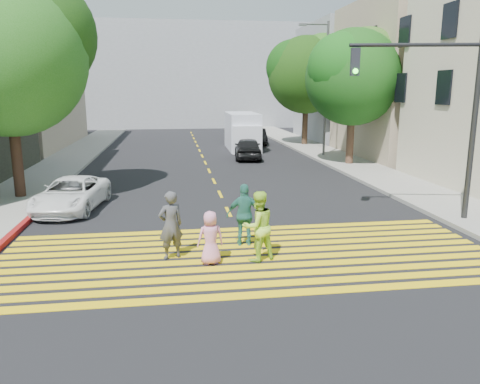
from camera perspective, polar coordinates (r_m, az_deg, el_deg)
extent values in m
plane|color=black|center=(11.62, 2.15, -9.92)|extent=(120.00, 120.00, 0.00)
cube|color=gray|center=(33.50, -19.46, 4.23)|extent=(3.00, 40.00, 0.15)
cube|color=gray|center=(27.97, 13.87, 3.09)|extent=(3.00, 60.00, 0.15)
cube|color=maroon|center=(17.83, -24.06, -2.78)|extent=(0.20, 8.00, 0.16)
cube|color=yellow|center=(10.54, 3.35, -12.33)|extent=(13.40, 0.35, 0.01)
cube|color=yellow|center=(11.03, 2.77, -11.16)|extent=(13.40, 0.35, 0.01)
cube|color=yellow|center=(11.53, 2.24, -10.08)|extent=(13.40, 0.35, 0.01)
cube|color=yellow|center=(12.03, 1.76, -9.10)|extent=(13.40, 0.35, 0.01)
cube|color=yellow|center=(12.54, 1.32, -8.19)|extent=(13.40, 0.35, 0.01)
cube|color=yellow|center=(13.05, 0.92, -7.35)|extent=(13.40, 0.35, 0.01)
cube|color=yellow|center=(13.56, 0.55, -6.57)|extent=(13.40, 0.35, 0.01)
cube|color=yellow|center=(14.07, 0.20, -5.86)|extent=(13.40, 0.35, 0.01)
cube|color=yellow|center=(14.59, -0.11, -5.19)|extent=(13.40, 0.35, 0.01)
cube|color=yellow|center=(15.11, -0.41, -4.57)|extent=(13.40, 0.35, 0.01)
cube|color=yellow|center=(17.26, -1.43, -2.42)|extent=(0.12, 1.40, 0.01)
cube|color=yellow|center=(20.16, -2.44, -0.26)|extent=(0.12, 1.40, 0.01)
cube|color=yellow|center=(23.08, -3.20, 1.35)|extent=(0.12, 1.40, 0.01)
cube|color=yellow|center=(26.02, -3.79, 2.60)|extent=(0.12, 1.40, 0.01)
cube|color=yellow|center=(28.98, -4.26, 3.59)|extent=(0.12, 1.40, 0.01)
cube|color=yellow|center=(31.94, -4.64, 4.40)|extent=(0.12, 1.40, 0.01)
cube|color=yellow|center=(34.91, -4.96, 5.07)|extent=(0.12, 1.40, 0.01)
cube|color=yellow|center=(37.88, -5.23, 5.64)|extent=(0.12, 1.40, 0.01)
cube|color=yellow|center=(40.86, -5.46, 6.12)|extent=(0.12, 1.40, 0.01)
cube|color=yellow|center=(43.84, -5.66, 6.54)|extent=(0.12, 1.40, 0.01)
cube|color=yellow|center=(46.82, -5.83, 6.90)|extent=(0.12, 1.40, 0.01)
cube|color=yellow|center=(49.81, -5.98, 7.22)|extent=(0.12, 1.40, 0.01)
cube|color=tan|center=(34.10, 22.16, 12.47)|extent=(10.00, 10.00, 10.00)
cube|color=gray|center=(43.98, 14.83, 12.73)|extent=(10.00, 10.00, 10.00)
cube|color=gray|center=(58.63, -6.49, 13.84)|extent=(30.00, 8.00, 12.00)
cylinder|color=#3F261B|center=(20.92, -25.51, 3.42)|extent=(0.54, 0.54, 3.18)
sphere|color=#1D6510|center=(20.77, -26.58, 14.49)|extent=(7.83, 7.83, 6.13)
sphere|color=#15390F|center=(21.21, -23.40, 17.20)|extent=(5.87, 5.87, 4.60)
cylinder|color=#362718|center=(28.34, 13.27, 6.05)|extent=(0.53, 0.53, 2.90)
sphere|color=#0E570E|center=(28.20, 13.64, 13.41)|extent=(6.76, 6.76, 5.47)
sphere|color=#1F4512|center=(29.13, 15.12, 14.91)|extent=(5.07, 5.07, 4.10)
sphere|color=#1D5617|center=(27.49, 12.32, 14.65)|extent=(4.74, 4.74, 3.83)
cylinder|color=black|center=(38.00, 7.91, 7.96)|extent=(0.56, 0.56, 3.14)
sphere|color=#0F340E|center=(37.91, 8.09, 13.95)|extent=(7.69, 7.69, 5.98)
sphere|color=#194B0A|center=(38.18, 10.02, 15.22)|extent=(5.77, 5.77, 4.49)
sphere|color=#0F340E|center=(37.83, 6.46, 14.90)|extent=(5.39, 5.39, 4.19)
imported|color=#444447|center=(12.47, -8.46, -4.01)|extent=(0.78, 0.65, 1.84)
imported|color=#BFF541|center=(12.22, 2.20, -4.18)|extent=(1.09, 0.98, 1.86)
imported|color=pink|center=(12.05, -3.62, -5.58)|extent=(0.74, 0.54, 1.40)
imported|color=#2E796B|center=(13.39, 0.61, -2.81)|extent=(1.09, 0.53, 1.80)
imported|color=white|center=(18.50, -19.89, -0.25)|extent=(2.57, 4.56, 1.20)
imported|color=black|center=(30.41, 0.96, 5.36)|extent=(2.13, 4.29, 1.41)
imported|color=#A9B1BC|center=(40.34, -0.20, 7.07)|extent=(2.37, 4.93, 1.38)
imported|color=black|center=(38.81, 2.13, 6.78)|extent=(1.70, 3.97, 1.27)
cube|color=silver|center=(35.54, 0.26, 7.43)|extent=(2.28, 5.47, 2.71)
cube|color=silver|center=(33.22, 0.79, 6.43)|extent=(2.09, 1.34, 1.95)
cylinder|color=black|center=(33.61, -0.79, 5.48)|extent=(0.29, 0.76, 0.76)
cylinder|color=black|center=(33.84, 2.15, 5.52)|extent=(0.29, 0.76, 0.76)
cylinder|color=black|center=(37.47, -1.45, 6.18)|extent=(0.29, 0.76, 0.76)
cylinder|color=black|center=(37.68, 1.20, 6.22)|extent=(0.29, 0.76, 0.76)
cylinder|color=#272727|center=(17.19, 26.55, 6.73)|extent=(0.22, 0.22, 6.21)
cylinder|color=black|center=(16.49, 20.60, 16.44)|extent=(4.08, 0.93, 0.12)
cube|color=#24252D|center=(16.01, 13.86, 15.14)|extent=(0.32, 0.32, 0.87)
sphere|color=#34FD2A|center=(15.86, 13.90, 14.12)|extent=(0.19, 0.19, 0.17)
cylinder|color=#5B5B5B|center=(31.52, 10.42, 12.01)|extent=(0.16, 0.16, 8.64)
cylinder|color=slate|center=(31.58, 9.11, 19.57)|extent=(1.73, 0.23, 0.12)
cube|color=slate|center=(31.41, 7.66, 19.56)|extent=(0.49, 0.24, 0.14)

